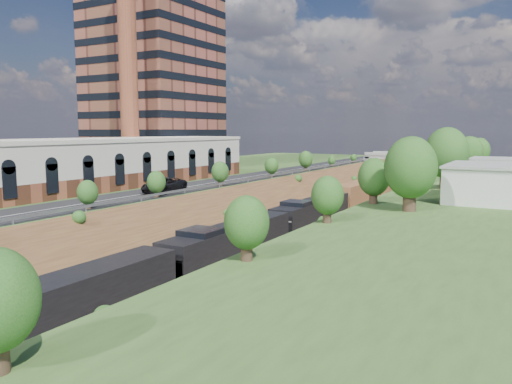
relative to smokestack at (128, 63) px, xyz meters
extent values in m
cube|color=#385A25|center=(3.00, 4.00, -22.50)|extent=(44.00, 180.00, 5.00)
cube|color=brown|center=(25.00, 4.00, -25.00)|extent=(10.00, 180.00, 10.00)
cube|color=brown|center=(47.00, 4.00, -25.00)|extent=(10.00, 180.00, 10.00)
cube|color=gray|center=(33.40, 4.00, -24.91)|extent=(1.58, 180.00, 0.18)
cube|color=gray|center=(38.60, 4.00, -24.91)|extent=(1.58, 180.00, 0.18)
cube|color=black|center=(20.50, 4.00, -19.95)|extent=(8.00, 180.00, 0.10)
cube|color=#99999E|center=(24.60, 4.00, -19.45)|extent=(0.06, 171.00, 0.30)
cube|color=brown|center=(8.00, -18.00, -18.90)|extent=(14.00, 62.00, 2.20)
cube|color=beige|center=(8.00, -18.00, -15.65)|extent=(14.00, 62.00, 4.30)
cube|color=beige|center=(8.00, -18.00, -13.25)|extent=(14.30, 62.30, 0.50)
cube|color=brown|center=(-8.00, 16.00, 2.00)|extent=(22.00, 22.00, 44.00)
cylinder|color=brown|center=(0.00, 0.00, 0.00)|extent=(3.20, 3.20, 40.00)
cube|color=gray|center=(24.50, 66.00, -21.90)|extent=(1.50, 8.00, 6.20)
cube|color=gray|center=(47.50, 66.00, -21.90)|extent=(1.50, 8.00, 6.20)
cube|color=gray|center=(36.00, 66.00, -18.80)|extent=(24.00, 8.00, 1.00)
cube|color=gray|center=(36.00, 62.00, -18.00)|extent=(24.00, 0.30, 0.80)
cube|color=gray|center=(36.00, 70.00, -18.00)|extent=(24.00, 0.30, 0.80)
cube|color=silver|center=(59.50, -4.00, -18.00)|extent=(9.00, 12.00, 4.00)
cube|color=silver|center=(59.00, 18.00, -18.20)|extent=(8.00, 10.00, 3.60)
cylinder|color=#473323|center=(53.00, -16.00, -18.69)|extent=(1.30, 1.30, 2.62)
ellipsoid|color=#1D4E1B|center=(53.00, -16.00, -15.54)|extent=(5.25, 5.25, 6.30)
cylinder|color=#473323|center=(24.20, -36.00, -19.39)|extent=(0.66, 0.66, 1.22)
ellipsoid|color=#1D4E1B|center=(24.20, -36.00, -17.92)|extent=(2.45, 2.45, 2.94)
cube|color=black|center=(38.60, -47.20, -22.53)|extent=(3.18, 19.06, 3.15)
cube|color=black|center=(38.60, -27.15, -22.53)|extent=(3.18, 19.06, 3.15)
cube|color=black|center=(38.60, -7.09, -22.53)|extent=(3.18, 19.06, 3.15)
cube|color=brown|center=(38.60, 62.52, -22.19)|extent=(3.18, 118.16, 3.81)
imported|color=black|center=(21.88, -17.07, -18.91)|extent=(4.04, 7.44, 1.98)
camera|label=1|loc=(64.13, -67.29, -11.78)|focal=35.00mm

